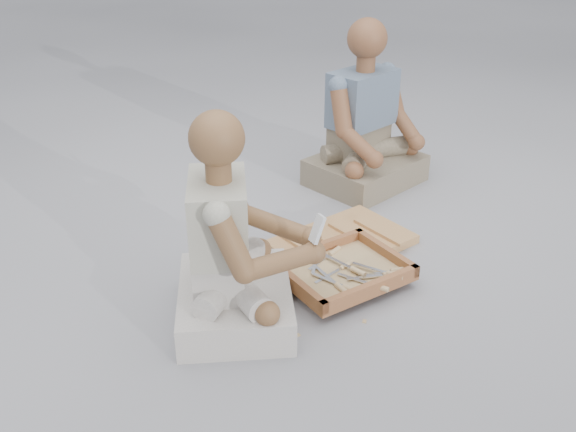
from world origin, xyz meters
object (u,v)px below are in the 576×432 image
object	(u,v)px
tool_tray	(343,271)
companion	(366,131)
craftsman	(232,253)
carved_panel	(342,242)

from	to	relation	value
tool_tray	companion	size ratio (longest dim) A/B	0.65
companion	craftsman	bearing A→B (deg)	19.79
tool_tray	craftsman	bearing A→B (deg)	-169.38
craftsman	companion	xyz separation A→B (m)	(0.95, 1.01, 0.02)
carved_panel	tool_tray	distance (m)	0.32
carved_panel	companion	bearing A→B (deg)	59.67
carved_panel	companion	distance (m)	0.78
tool_tray	craftsman	xyz separation A→B (m)	(-0.47, -0.09, 0.22)
craftsman	tool_tray	bearing A→B (deg)	112.07
craftsman	companion	size ratio (longest dim) A/B	0.93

